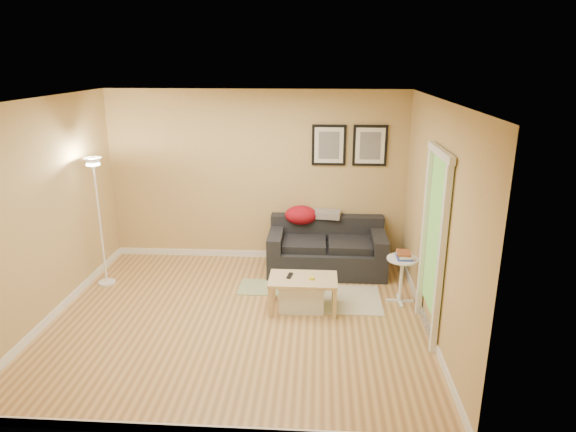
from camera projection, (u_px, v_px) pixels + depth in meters
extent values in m
plane|color=tan|center=(238.00, 318.00, 6.11)|extent=(4.50, 4.50, 0.00)
plane|color=white|center=(231.00, 100.00, 5.33)|extent=(4.50, 4.50, 0.00)
plane|color=tan|center=(257.00, 177.00, 7.63)|extent=(4.50, 0.00, 4.50)
plane|color=tan|center=(192.00, 296.00, 3.82)|extent=(4.50, 0.00, 4.50)
plane|color=tan|center=(44.00, 213.00, 5.86)|extent=(0.00, 4.00, 4.00)
plane|color=tan|center=(436.00, 220.00, 5.59)|extent=(0.00, 4.00, 4.00)
cube|color=white|center=(258.00, 254.00, 7.99)|extent=(4.50, 0.02, 0.10)
cube|color=white|center=(201.00, 430.00, 4.20)|extent=(4.50, 0.02, 0.10)
cube|color=white|center=(59.00, 309.00, 6.23)|extent=(0.02, 4.00, 0.10)
cube|color=white|center=(426.00, 321.00, 5.96)|extent=(0.02, 4.00, 0.10)
cube|color=beige|center=(333.00, 299.00, 6.59)|extent=(1.25, 0.85, 0.01)
cube|color=#668C4C|center=(264.00, 287.00, 6.93)|extent=(0.70, 0.50, 0.01)
cube|color=black|center=(290.00, 276.00, 6.27)|extent=(0.08, 0.17, 0.02)
cylinder|color=yellow|center=(312.00, 278.00, 6.18)|extent=(0.07, 0.07, 0.03)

